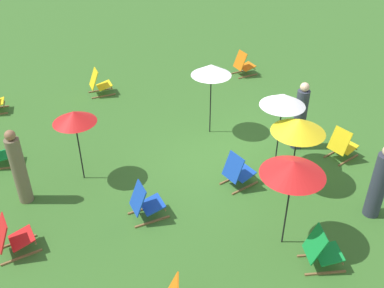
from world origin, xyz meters
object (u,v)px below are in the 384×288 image
deckchair_6 (99,83)px  umbrella_1 (211,70)px  deckchair_8 (244,65)px  umbrella_0 (74,117)px  deckchair_3 (12,237)px  deckchair_1 (321,250)px  deckchair_9 (145,203)px  umbrella_4 (283,100)px  person_1 (379,184)px  person_2 (300,118)px  deckchair_7 (342,145)px  person_0 (19,169)px  umbrella_3 (293,168)px  deckchair_4 (238,172)px  umbrella_2 (299,126)px

deckchair_6 → umbrella_1: 4.30m
deckchair_8 → umbrella_0: size_ratio=0.47×
deckchair_3 → deckchair_6: same height
deckchair_6 → deckchair_1: bearing=-166.3°
umbrella_0 → deckchair_6: bearing=-14.4°
deckchair_9 → umbrella_4: 3.75m
deckchair_8 → person_1: size_ratio=0.49×
umbrella_4 → person_2: bearing=-58.4°
deckchair_7 → person_0: size_ratio=0.49×
deckchair_6 → deckchair_3: bearing=152.8°
umbrella_4 → person_2: size_ratio=1.07×
umbrella_1 → umbrella_3: size_ratio=1.02×
deckchair_6 → umbrella_1: umbrella_1 is taller
deckchair_4 → deckchair_8: 6.06m
deckchair_9 → umbrella_3: (-1.57, -2.31, 1.41)m
person_2 → deckchair_1: bearing=-53.1°
umbrella_2 → person_1: (-1.49, -1.05, -0.71)m
deckchair_1 → umbrella_2: umbrella_2 is taller
deckchair_1 → person_1: size_ratio=0.50×
umbrella_2 → umbrella_4: 0.76m
deckchair_4 → umbrella_3: umbrella_3 is taller
deckchair_4 → umbrella_3: bearing=166.6°
deckchair_9 → umbrella_1: size_ratio=0.43×
deckchair_9 → umbrella_4: size_ratio=0.43×
deckchair_7 → umbrella_1: size_ratio=0.44×
person_1 → deckchair_6: bearing=-145.6°
deckchair_9 → umbrella_2: umbrella_2 is taller
deckchair_1 → umbrella_1: bearing=15.5°
deckchair_6 → umbrella_4: umbrella_4 is taller
umbrella_0 → umbrella_1: umbrella_1 is taller
deckchair_7 → person_1: bearing=145.0°
deckchair_9 → person_2: 4.52m
deckchair_6 → deckchair_9: same height
umbrella_1 → person_2: 2.50m
umbrella_3 → person_0: (2.96, 4.63, -0.93)m
deckchair_9 → deckchair_4: bearing=-87.1°
deckchair_1 → deckchair_3: 5.67m
deckchair_4 → deckchair_8: size_ratio=1.04×
person_2 → person_1: bearing=-25.2°
deckchair_3 → deckchair_4: 4.81m
deckchair_1 → person_1: bearing=-52.0°
person_0 → deckchair_9: bearing=-143.4°
umbrella_2 → umbrella_3: umbrella_3 is taller
deckchair_1 → umbrella_1: 5.21m
person_0 → person_1: person_0 is taller
umbrella_1 → person_2: (-1.41, -1.83, -0.95)m
umbrella_3 → deckchair_1: bearing=-154.2°
deckchair_6 → umbrella_3: (-7.52, -2.27, 1.41)m
deckchair_8 → umbrella_4: umbrella_4 is taller
deckchair_1 → deckchair_8: (8.09, -2.24, 0.00)m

